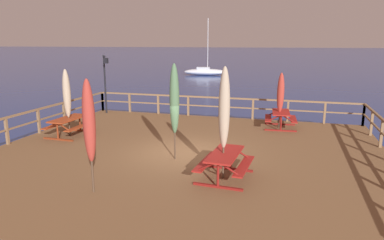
# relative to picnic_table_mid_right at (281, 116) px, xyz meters

# --- Properties ---
(ground_plane) EXTENTS (600.00, 600.00, 0.00)m
(ground_plane) POSITION_rel_picnic_table_mid_right_xyz_m (-3.16, -4.78, -1.20)
(ground_plane) COLOR navy
(wooden_deck) EXTENTS (14.10, 12.77, 0.65)m
(wooden_deck) POSITION_rel_picnic_table_mid_right_xyz_m (-3.16, -4.78, -0.87)
(wooden_deck) COLOR brown
(wooden_deck) RESTS_ON ground
(railing_waterside_far) EXTENTS (13.90, 0.10, 1.09)m
(railing_waterside_far) POSITION_rel_picnic_table_mid_right_xyz_m (-3.16, 1.45, 0.20)
(railing_waterside_far) COLOR brown
(railing_waterside_far) RESTS_ON wooden_deck
(railing_side_left) EXTENTS (0.10, 12.57, 1.09)m
(railing_side_left) POSITION_rel_picnic_table_mid_right_xyz_m (-10.05, -4.78, 0.20)
(railing_side_left) COLOR brown
(railing_side_left) RESTS_ON wooden_deck
(picnic_table_mid_right) EXTENTS (1.50, 1.71, 0.78)m
(picnic_table_mid_right) POSITION_rel_picnic_table_mid_right_xyz_m (0.00, 0.00, 0.00)
(picnic_table_mid_right) COLOR maroon
(picnic_table_mid_right) RESTS_ON wooden_deck
(picnic_table_back_right) EXTENTS (1.51, 1.92, 0.78)m
(picnic_table_back_right) POSITION_rel_picnic_table_mid_right_xyz_m (-1.33, -6.72, 0.01)
(picnic_table_back_right) COLOR maroon
(picnic_table_back_right) RESTS_ON wooden_deck
(picnic_table_front_right) EXTENTS (1.45, 1.89, 0.78)m
(picnic_table_front_right) POSITION_rel_picnic_table_mid_right_xyz_m (-8.56, -3.86, 0.01)
(picnic_table_front_right) COLOR #993819
(picnic_table_front_right) RESTS_ON wooden_deck
(patio_umbrella_tall_front) EXTENTS (0.32, 0.32, 2.55)m
(patio_umbrella_tall_front) POSITION_rel_picnic_table_mid_right_xyz_m (-0.06, 0.01, 1.07)
(patio_umbrella_tall_front) COLOR #4C3828
(patio_umbrella_tall_front) RESTS_ON wooden_deck
(patio_umbrella_short_mid) EXTENTS (0.32, 0.32, 3.25)m
(patio_umbrella_short_mid) POSITION_rel_picnic_table_mid_right_xyz_m (-1.38, -6.73, 1.51)
(patio_umbrella_short_mid) COLOR #4C3828
(patio_umbrella_short_mid) RESTS_ON wooden_deck
(patio_umbrella_short_front) EXTENTS (0.32, 0.32, 2.81)m
(patio_umbrella_short_front) POSITION_rel_picnic_table_mid_right_xyz_m (-8.55, -3.87, 1.24)
(patio_umbrella_short_front) COLOR #4C3828
(patio_umbrella_short_front) RESTS_ON wooden_deck
(patio_umbrella_tall_back_left) EXTENTS (0.32, 0.32, 3.22)m
(patio_umbrella_tall_back_left) POSITION_rel_picnic_table_mid_right_xyz_m (-3.27, -5.53, 1.50)
(patio_umbrella_tall_back_left) COLOR #4C3828
(patio_umbrella_tall_back_left) RESTS_ON wooden_deck
(patio_umbrella_tall_mid_right) EXTENTS (0.32, 0.32, 3.01)m
(patio_umbrella_tall_mid_right) POSITION_rel_picnic_table_mid_right_xyz_m (-4.48, -8.65, 1.36)
(patio_umbrella_tall_mid_right) COLOR #4C3828
(patio_umbrella_tall_mid_right) RESTS_ON wooden_deck
(lamp_post_hooked) EXTENTS (0.50, 0.56, 3.20)m
(lamp_post_hooked) POSITION_rel_picnic_table_mid_right_xyz_m (-9.38, 0.75, 1.56)
(lamp_post_hooked) COLOR black
(lamp_post_hooked) RESTS_ON wooden_deck
(sailboat_distant) EXTENTS (6.18, 2.52, 7.72)m
(sailboat_distant) POSITION_rel_picnic_table_mid_right_xyz_m (-11.31, 31.33, -0.69)
(sailboat_distant) COLOR silver
(sailboat_distant) RESTS_ON ground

